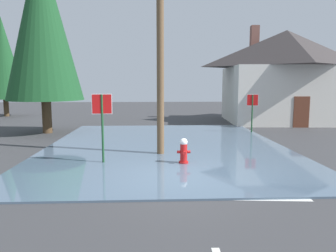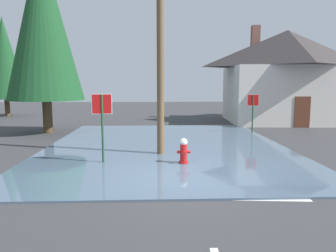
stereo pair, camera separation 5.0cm
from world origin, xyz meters
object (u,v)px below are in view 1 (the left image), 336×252
pine_tree_mid_left (42,22)px  fire_hydrant (184,152)px  pine_tree_tall_left (3,58)px  stop_sign_near (102,114)px  house (285,75)px  stop_sign_far (252,106)px  utility_pole (160,24)px

pine_tree_mid_left → fire_hydrant: bearing=-46.8°
fire_hydrant → pine_tree_tall_left: (-13.71, 17.27, 4.47)m
stop_sign_near → house: house is taller
fire_hydrant → pine_tree_mid_left: pine_tree_mid_left is taller
pine_tree_tall_left → fire_hydrant: bearing=-51.5°
house → pine_tree_mid_left: (-15.74, -4.83, 2.73)m
fire_hydrant → pine_tree_tall_left: size_ratio=0.11×
stop_sign_far → house: house is taller
utility_pole → stop_sign_far: (5.32, 5.33, -3.48)m
house → stop_sign_near: bearing=-133.3°
stop_sign_near → utility_pole: size_ratio=0.25×
stop_sign_near → pine_tree_tall_left: size_ratio=0.29×
stop_sign_near → stop_sign_far: bearing=42.2°
fire_hydrant → stop_sign_far: size_ratio=0.42×
stop_sign_far → pine_tree_mid_left: (-11.67, 0.66, 4.62)m
utility_pole → house: utility_pole is taller
utility_pole → pine_tree_mid_left: size_ratio=0.92×
utility_pole → stop_sign_far: 8.30m
stop_sign_far → stop_sign_near: bearing=-137.8°
stop_sign_near → pine_tree_tall_left: 20.46m
pine_tree_tall_left → house: bearing=-12.3°
fire_hydrant → stop_sign_far: 8.35m
stop_sign_near → utility_pole: (2.06, 1.34, 3.28)m
stop_sign_near → utility_pole: utility_pole is taller
stop_sign_far → utility_pole: bearing=-134.9°
stop_sign_near → stop_sign_far: (7.37, 6.68, -0.20)m
fire_hydrant → stop_sign_far: bearing=56.7°
stop_sign_near → fire_hydrant: size_ratio=2.65×
fire_hydrant → house: 15.40m
stop_sign_near → pine_tree_tall_left: pine_tree_tall_left is taller
fire_hydrant → house: (8.62, 12.40, 2.99)m
stop_sign_near → house: (11.45, 12.16, 1.69)m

